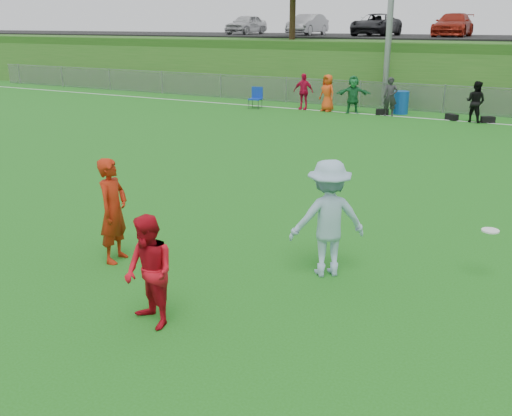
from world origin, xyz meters
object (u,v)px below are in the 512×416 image
Objects in this scene: frisbee at (490,231)px; player_red_left at (113,211)px; player_blue at (328,219)px; recycling_bin at (401,103)px; player_red_center at (149,272)px.

player_red_left is at bearing -158.99° from frisbee.
player_blue reaches higher than frisbee.
player_red_left is 19.12m from recycling_bin.
frisbee is at bearing 166.12° from player_blue.
player_blue is 1.90× the size of recycling_bin.
player_red_left is 1.80× the size of recycling_bin.
player_blue is at bearing -79.31° from recycling_bin.
frisbee is at bearing 67.56° from player_red_center.
player_blue reaches higher than player_red_center.
player_blue is (3.47, 1.21, 0.05)m from player_red_left.
player_red_left is at bearing -90.26° from recycling_bin.
player_red_left is 6.67× the size of frisbee.
recycling_bin is at bearing -116.82° from player_blue.
player_blue is 18.23m from recycling_bin.
player_red_left is at bearing -18.34° from player_blue.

